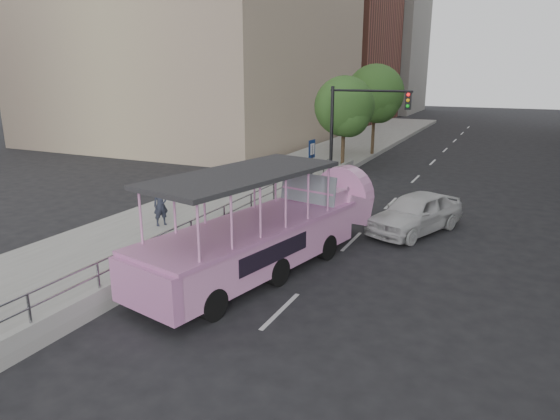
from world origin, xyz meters
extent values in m
plane|color=black|center=(0.00, 0.00, 0.00)|extent=(160.00, 160.00, 0.00)
cube|color=#989993|center=(-5.75, 10.00, 0.15)|extent=(5.50, 80.00, 0.30)
cube|color=gray|center=(-3.12, 2.00, 0.48)|extent=(0.24, 30.00, 0.36)
cylinder|color=#9E9EA2|center=(-3.12, -6.00, 1.01)|extent=(0.07, 0.07, 0.70)
cylinder|color=#9E9EA2|center=(-3.12, -4.00, 1.01)|extent=(0.07, 0.07, 0.70)
cylinder|color=#9E9EA2|center=(-3.12, -2.00, 1.01)|extent=(0.07, 0.07, 0.70)
cylinder|color=#9E9EA2|center=(-3.12, 0.00, 1.01)|extent=(0.07, 0.07, 0.70)
cylinder|color=#9E9EA2|center=(-3.12, 2.00, 1.01)|extent=(0.07, 0.07, 0.70)
cylinder|color=#9E9EA2|center=(-3.12, 4.00, 1.01)|extent=(0.07, 0.07, 0.70)
cylinder|color=#9E9EA2|center=(-3.12, 6.00, 1.01)|extent=(0.07, 0.07, 0.70)
cylinder|color=#9E9EA2|center=(-3.12, 8.00, 1.01)|extent=(0.07, 0.07, 0.70)
cylinder|color=#9E9EA2|center=(-3.12, 10.00, 1.01)|extent=(0.07, 0.07, 0.70)
cylinder|color=#9E9EA2|center=(-3.12, 12.00, 1.01)|extent=(0.07, 0.07, 0.70)
cylinder|color=#9E9EA2|center=(-3.12, 2.00, 1.01)|extent=(0.06, 22.00, 0.06)
cylinder|color=#9E9EA2|center=(-3.12, 2.00, 1.34)|extent=(0.06, 22.00, 0.06)
cylinder|color=black|center=(-2.33, -2.71, 0.42)|extent=(0.49, 0.89, 0.84)
cylinder|color=black|center=(-0.33, -3.14, 0.42)|extent=(0.49, 0.89, 0.84)
cylinder|color=black|center=(-1.79, -0.16, 0.42)|extent=(0.49, 0.89, 0.84)
cylinder|color=black|center=(0.22, -0.59, 0.42)|extent=(0.49, 0.89, 0.84)
cylinder|color=black|center=(-1.24, 2.39, 0.42)|extent=(0.49, 0.89, 0.84)
cylinder|color=black|center=(0.76, 1.96, 0.42)|extent=(0.49, 0.89, 0.84)
cube|color=#C37CAF|center=(-0.75, -0.19, 0.95)|extent=(3.87, 7.95, 1.16)
cube|color=#C37CAF|center=(0.19, 4.18, 1.19)|extent=(2.64, 2.41, 1.45)
cylinder|color=#C37CAF|center=(0.35, 4.95, 1.47)|extent=(2.28, 1.09, 2.19)
cube|color=#A56096|center=(-1.57, -4.06, 0.95)|extent=(2.34, 0.80, 1.16)
cube|color=#A56096|center=(-0.75, -0.19, 1.59)|extent=(4.03, 8.25, 0.11)
cube|color=black|center=(-0.82, -0.56, 3.16)|extent=(3.69, 6.52, 0.13)
cube|color=#99AAB4|center=(-0.15, 2.59, 2.16)|extent=(2.13, 0.64, 0.98)
cube|color=#C37CAF|center=(-0.07, 3.00, 1.88)|extent=(2.20, 1.34, 0.47)
imported|color=silver|center=(2.82, 6.12, 0.77)|extent=(3.38, 4.85, 1.53)
imported|color=#212531|center=(-5.84, 1.89, 1.10)|extent=(0.60, 0.69, 1.59)
cylinder|color=black|center=(-3.00, 10.00, 1.24)|extent=(0.08, 0.08, 2.48)
cube|color=navy|center=(-3.00, 10.00, 2.28)|extent=(0.09, 0.61, 0.89)
cube|color=silver|center=(-2.97, 10.00, 2.28)|extent=(0.06, 0.40, 0.55)
cylinder|color=black|center=(-2.90, 12.50, 2.60)|extent=(0.18, 0.18, 5.20)
cylinder|color=black|center=(-0.90, 12.50, 5.00)|extent=(4.20, 0.12, 0.12)
cube|color=black|center=(1.00, 12.50, 4.55)|extent=(0.28, 0.22, 0.85)
sphere|color=red|center=(1.00, 12.37, 4.85)|extent=(0.16, 0.16, 0.16)
cylinder|color=#362618|center=(-3.40, 16.00, 1.54)|extent=(0.22, 0.22, 3.08)
sphere|color=#264F1F|center=(-3.40, 16.00, 3.96)|extent=(3.52, 3.52, 3.52)
sphere|color=#264F1F|center=(-3.00, 15.70, 3.41)|extent=(2.42, 2.42, 2.42)
cylinder|color=#362618|center=(-3.20, 22.00, 1.74)|extent=(0.22, 0.22, 3.47)
sphere|color=#264F1F|center=(-3.20, 22.00, 4.46)|extent=(3.97, 3.97, 3.97)
sphere|color=#264F1F|center=(-2.80, 21.70, 3.84)|extent=(2.73, 2.73, 2.73)
cube|color=brown|center=(-18.00, 48.00, 13.00)|extent=(18.00, 16.00, 26.00)
cube|color=slate|center=(-16.00, 64.00, 10.00)|extent=(16.00, 14.00, 20.00)
camera|label=1|loc=(5.99, -12.51, 5.94)|focal=32.00mm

